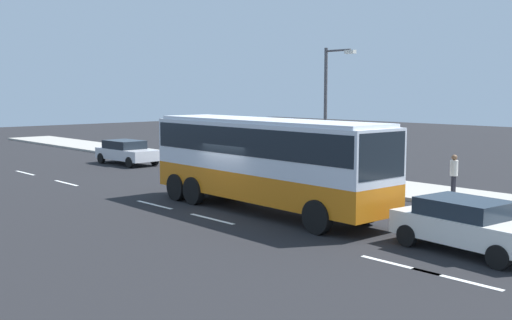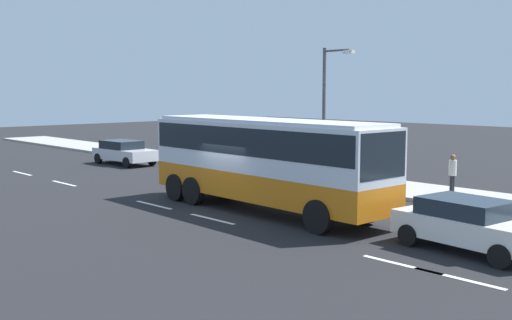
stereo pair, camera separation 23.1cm
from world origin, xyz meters
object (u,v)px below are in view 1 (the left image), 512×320
car_white_minivan (468,224)px  car_silver_hatch (127,152)px  pedestrian_near_curb (454,172)px  coach_bus (265,155)px  street_lamp (329,105)px

car_white_minivan → car_silver_hatch: bearing=177.1°
car_white_minivan → pedestrian_near_curb: pedestrian_near_curb is taller
coach_bus → street_lamp: size_ratio=1.71×
coach_bus → car_white_minivan: coach_bus is taller
coach_bus → pedestrian_near_curb: coach_bus is taller
coach_bus → car_white_minivan: size_ratio=2.48×
street_lamp → pedestrian_near_curb: bearing=9.9°
pedestrian_near_curb → coach_bus: bearing=-123.2°
coach_bus → street_lamp: (-2.51, 6.42, 1.68)m
car_silver_hatch → pedestrian_near_curb: bearing=7.7°
car_white_minivan → pedestrian_near_curb: size_ratio=2.51×
coach_bus → street_lamp: bearing=113.0°
pedestrian_near_curb → street_lamp: bearing=-178.7°
car_silver_hatch → coach_bus: bearing=-15.6°
car_silver_hatch → pedestrian_near_curb: 20.37m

